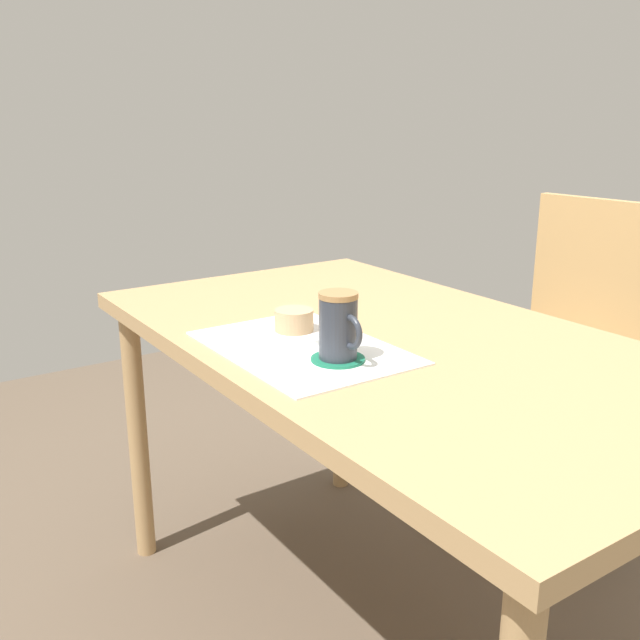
# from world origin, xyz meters

# --- Properties ---
(dining_table) EXTENTS (1.36, 0.77, 0.73)m
(dining_table) POSITION_xyz_m (0.00, 0.00, 0.65)
(dining_table) COLOR tan
(dining_table) RESTS_ON ground_plane
(wooden_chair) EXTENTS (0.45, 0.45, 0.93)m
(wooden_chair) POSITION_xyz_m (-0.15, 0.77, 0.50)
(wooden_chair) COLOR tan
(wooden_chair) RESTS_ON ground_plane
(placemat) EXTENTS (0.42, 0.29, 0.00)m
(placemat) POSITION_xyz_m (-0.04, -0.19, 0.73)
(placemat) COLOR white
(placemat) RESTS_ON dining_table
(pastry_plate) EXTENTS (0.15, 0.15, 0.01)m
(pastry_plate) POSITION_xyz_m (-0.10, -0.17, 0.74)
(pastry_plate) COLOR white
(pastry_plate) RESTS_ON placemat
(pastry) EXTENTS (0.08, 0.08, 0.04)m
(pastry) POSITION_xyz_m (-0.10, -0.17, 0.76)
(pastry) COLOR tan
(pastry) RESTS_ON pastry_plate
(coffee_coaster) EXTENTS (0.10, 0.10, 0.00)m
(coffee_coaster) POSITION_xyz_m (0.06, -0.18, 0.73)
(coffee_coaster) COLOR #196B4C
(coffee_coaster) RESTS_ON placemat
(coffee_mug) EXTENTS (0.10, 0.07, 0.12)m
(coffee_mug) POSITION_xyz_m (0.07, -0.18, 0.80)
(coffee_mug) COLOR #2D333D
(coffee_mug) RESTS_ON coffee_coaster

